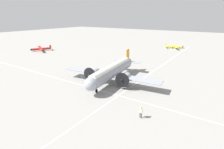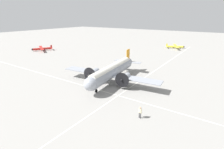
{
  "view_description": "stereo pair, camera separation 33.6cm",
  "coord_description": "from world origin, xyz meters",
  "px_view_note": "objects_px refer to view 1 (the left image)",
  "views": [
    {
      "loc": [
        20.61,
        -31.09,
        14.37
      ],
      "look_at": [
        0.0,
        0.0,
        1.72
      ],
      "focal_mm": 28.0,
      "sensor_mm": 36.0,
      "label": 1
    },
    {
      "loc": [
        20.89,
        -30.9,
        14.37
      ],
      "look_at": [
        0.0,
        0.0,
        1.72
      ],
      "focal_mm": 28.0,
      "sensor_mm": 36.0,
      "label": 2
    }
  ],
  "objects_px": {
    "suitcase_near_door": "(130,75)",
    "light_aircraft_distant": "(174,46)",
    "light_aircraft_taxiing": "(41,49)",
    "crew_foreground": "(141,111)",
    "airliner_main": "(111,71)"
  },
  "relations": [
    {
      "from": "light_aircraft_distant",
      "to": "light_aircraft_taxiing",
      "type": "distance_m",
      "value": 59.45
    },
    {
      "from": "suitcase_near_door",
      "to": "light_aircraft_distant",
      "type": "xyz_separation_m",
      "value": [
        -1.29,
        45.46,
        0.61
      ]
    },
    {
      "from": "light_aircraft_distant",
      "to": "light_aircraft_taxiing",
      "type": "bearing_deg",
      "value": -164.29
    },
    {
      "from": "suitcase_near_door",
      "to": "light_aircraft_distant",
      "type": "bearing_deg",
      "value": 91.62
    },
    {
      "from": "crew_foreground",
      "to": "suitcase_near_door",
      "type": "bearing_deg",
      "value": 140.57
    },
    {
      "from": "suitcase_near_door",
      "to": "light_aircraft_taxiing",
      "type": "bearing_deg",
      "value": 170.58
    },
    {
      "from": "crew_foreground",
      "to": "light_aircraft_taxiing",
      "type": "distance_m",
      "value": 62.24
    },
    {
      "from": "airliner_main",
      "to": "suitcase_near_door",
      "type": "height_order",
      "value": "airliner_main"
    },
    {
      "from": "crew_foreground",
      "to": "suitcase_near_door",
      "type": "xyz_separation_m",
      "value": [
        -10.15,
        16.04,
        -0.88
      ]
    },
    {
      "from": "crew_foreground",
      "to": "light_aircraft_taxiing",
      "type": "height_order",
      "value": "light_aircraft_taxiing"
    },
    {
      "from": "airliner_main",
      "to": "crew_foreground",
      "type": "bearing_deg",
      "value": 43.97
    },
    {
      "from": "airliner_main",
      "to": "suitcase_near_door",
      "type": "xyz_separation_m",
      "value": [
        1.56,
        6.4,
        -2.32
      ]
    },
    {
      "from": "light_aircraft_taxiing",
      "to": "suitcase_near_door",
      "type": "bearing_deg",
      "value": 110.56
    },
    {
      "from": "suitcase_near_door",
      "to": "light_aircraft_taxiing",
      "type": "distance_m",
      "value": 47.97
    },
    {
      "from": "suitcase_near_door",
      "to": "light_aircraft_taxiing",
      "type": "relative_size",
      "value": 0.05
    }
  ]
}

